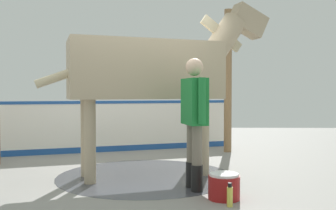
{
  "coord_description": "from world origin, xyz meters",
  "views": [
    {
      "loc": [
        5.43,
        0.59,
        1.23
      ],
      "look_at": [
        0.23,
        0.47,
        1.07
      ],
      "focal_mm": 40.39,
      "sensor_mm": 36.0,
      "label": 1
    }
  ],
  "objects": [
    {
      "name": "horse",
      "position": [
        -0.21,
        0.25,
        1.56
      ],
      "size": [
        1.59,
        3.45,
        2.67
      ],
      "rotation": [
        0.0,
        0.0,
        1.92
      ],
      "color": "tan",
      "rests_on": "ground"
    },
    {
      "name": "ground_plane",
      "position": [
        0.0,
        0.0,
        -0.01
      ],
      "size": [
        16.0,
        16.0,
        0.02
      ],
      "primitive_type": "cube",
      "color": "gray"
    },
    {
      "name": "bottle_spray",
      "position": [
        0.77,
        1.3,
        0.11
      ],
      "size": [
        0.08,
        0.08,
        0.24
      ],
      "color": "#4CA559",
      "rests_on": "ground"
    },
    {
      "name": "barrier_wall",
      "position": [
        -2.51,
        -0.71,
        0.49
      ],
      "size": [
        1.83,
        4.92,
        1.07
      ],
      "color": "white",
      "rests_on": "ground"
    },
    {
      "name": "wash_bucket",
      "position": [
        1.06,
        1.14,
        0.15
      ],
      "size": [
        0.37,
        0.37,
        0.3
      ],
      "color": "maroon",
      "rests_on": "ground"
    },
    {
      "name": "wet_patch",
      "position": [
        -0.16,
        0.13,
        0.0
      ],
      "size": [
        2.62,
        2.62,
        0.0
      ],
      "primitive_type": "cylinder",
      "color": "#42444C",
      "rests_on": "ground"
    },
    {
      "name": "handler",
      "position": [
        0.62,
        0.82,
        0.97
      ],
      "size": [
        0.65,
        0.34,
        1.68
      ],
      "rotation": [
        0.0,
        0.0,
        4.99
      ],
      "color": "black",
      "rests_on": "ground"
    },
    {
      "name": "roof_post_near",
      "position": [
        -2.49,
        1.66,
        1.49
      ],
      "size": [
        0.16,
        0.16,
        2.97
      ],
      "primitive_type": "cylinder",
      "color": "olive",
      "rests_on": "ground"
    },
    {
      "name": "bottle_shampoo",
      "position": [
        1.35,
        1.17,
        0.12
      ],
      "size": [
        0.06,
        0.06,
        0.26
      ],
      "color": "#D8CC4C",
      "rests_on": "ground"
    }
  ]
}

